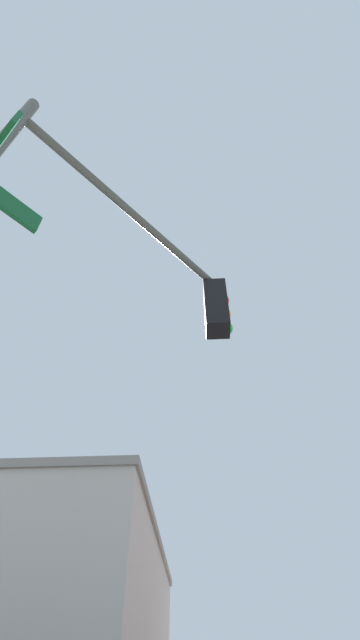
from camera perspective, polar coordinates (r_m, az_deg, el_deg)
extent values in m
cylinder|color=#474C47|center=(4.71, -6.68, 14.73)|extent=(1.90, 2.21, 0.09)
cube|color=black|center=(4.94, 5.15, 1.75)|extent=(0.28, 0.28, 0.80)
sphere|color=red|center=(5.21, 6.04, 2.73)|extent=(0.18, 0.18, 0.18)
sphere|color=orange|center=(5.02, 6.25, 0.84)|extent=(0.18, 0.18, 0.18)
sphere|color=green|center=(4.85, 6.48, -1.20)|extent=(0.18, 0.18, 0.18)
cube|color=#BCB7AD|center=(27.95, -21.77, -36.61)|extent=(14.03, 20.28, 8.82)
cube|color=gray|center=(28.85, -19.02, -27.77)|extent=(14.33, 20.58, 0.40)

